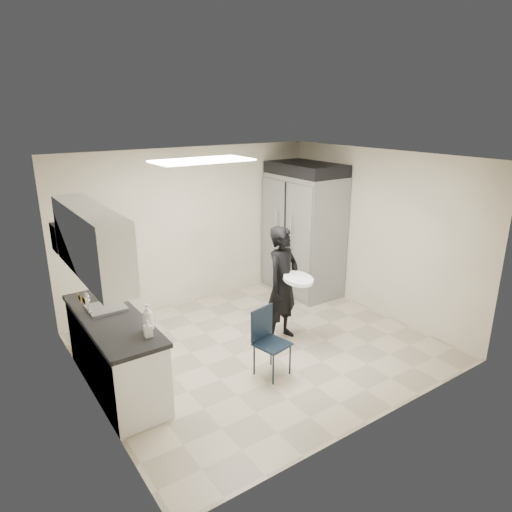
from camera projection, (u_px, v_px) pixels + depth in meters
floor at (260, 346)px, 6.39m from camera, size 4.50×4.50×0.00m
ceiling at (261, 158)px, 5.58m from camera, size 4.50×4.50×0.00m
back_wall at (191, 227)px, 7.55m from camera, size 4.50×0.00×4.50m
left_wall at (85, 297)px, 4.77m from camera, size 0.00×4.00×4.00m
right_wall at (377, 233)px, 7.20m from camera, size 0.00×4.00×4.00m
ceiling_panel at (202, 160)px, 5.58m from camera, size 1.20×0.60×0.02m
lower_counter at (115, 354)px, 5.36m from camera, size 0.60×1.90×0.86m
countertop at (111, 319)px, 5.22m from camera, size 0.64×1.95×0.05m
sink at (107, 312)px, 5.43m from camera, size 0.42×0.40×0.14m
faucet at (88, 304)px, 5.28m from camera, size 0.02×0.02×0.24m
upper_cabinets at (91, 242)px, 4.86m from camera, size 0.35×1.80×0.75m
towel_dispenser at (62, 237)px, 5.79m from camera, size 0.22×0.30×0.35m
notice_sticker_left at (84, 301)px, 4.88m from camera, size 0.00×0.12×0.07m
notice_sticker_right at (80, 298)px, 5.05m from camera, size 0.00×0.12×0.07m
commercial_fridge at (304, 235)px, 8.05m from camera, size 0.80×1.35×2.10m
fridge_compressor at (306, 169)px, 7.69m from camera, size 0.80×1.35×0.20m
folding_chair at (272, 344)px, 5.60m from camera, size 0.44×0.44×0.84m
man_tuxedo at (283, 284)px, 6.37m from camera, size 0.71×0.58×1.67m
bucket_lid at (298, 279)px, 6.19m from camera, size 0.52×0.52×0.05m
soap_bottle_a at (148, 317)px, 4.85m from camera, size 0.16×0.16×0.31m
soap_bottle_b at (148, 328)px, 4.74m from camera, size 0.09×0.09×0.18m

